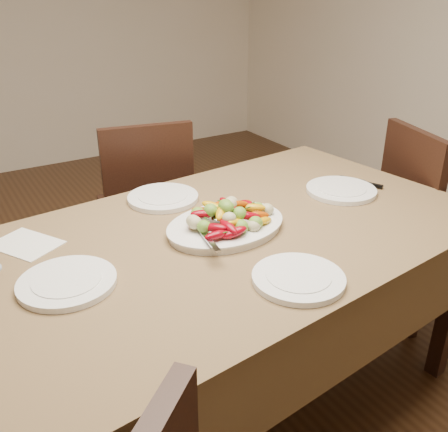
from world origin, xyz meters
TOP-DOWN VIEW (x-y plane):
  - floor at (0.00, 0.00)m, footprint 6.00×6.00m
  - dining_table at (0.19, -0.25)m, footprint 1.94×1.22m
  - chair_far at (0.28, 0.68)m, footprint 0.50×0.50m
  - chair_right at (1.39, -0.25)m, footprint 0.52×0.52m
  - serving_platter at (0.21, -0.24)m, footprint 0.44×0.35m
  - roasted_vegetables at (0.21, -0.24)m, footprint 0.36×0.26m
  - serving_spoon at (0.15, -0.28)m, footprint 0.29×0.12m
  - plate_left at (-0.34, -0.29)m, footprint 0.27×0.27m
  - plate_right at (0.78, -0.20)m, footprint 0.28×0.28m
  - plate_far at (0.14, 0.11)m, footprint 0.27×0.27m
  - plate_near at (0.21, -0.61)m, footprint 0.26×0.26m
  - menu_card at (-0.39, 0.02)m, footprint 0.23×0.26m
  - table_knife at (0.92, -0.18)m, footprint 0.10×0.19m

SIDE VIEW (x-z plane):
  - floor at x=0.00m, z-range 0.00..0.00m
  - dining_table at x=0.19m, z-range 0.00..0.76m
  - chair_far at x=0.28m, z-range 0.00..0.95m
  - chair_right at x=1.39m, z-range 0.00..0.95m
  - menu_card at x=-0.39m, z-range 0.76..0.76m
  - table_knife at x=0.92m, z-range 0.76..0.77m
  - plate_left at x=-0.34m, z-range 0.76..0.78m
  - plate_right at x=0.78m, z-range 0.76..0.78m
  - plate_far at x=0.14m, z-range 0.76..0.78m
  - plate_near at x=0.21m, z-range 0.76..0.78m
  - serving_platter at x=0.21m, z-range 0.76..0.78m
  - serving_spoon at x=0.15m, z-range 0.79..0.82m
  - roasted_vegetables at x=0.21m, z-range 0.78..0.87m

